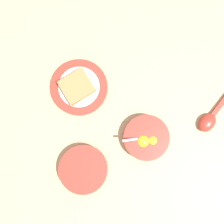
% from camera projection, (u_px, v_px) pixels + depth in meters
% --- Properties ---
extents(ground_plane, '(3.00, 3.00, 0.00)m').
position_uv_depth(ground_plane, '(123.00, 135.00, 0.89)').
color(ground_plane, tan).
extents(egg_bowl, '(0.15, 0.15, 0.07)m').
position_uv_depth(egg_bowl, '(146.00, 138.00, 0.87)').
color(egg_bowl, red).
rests_on(egg_bowl, ground_plane).
extents(toast_plate, '(0.20, 0.20, 0.02)m').
position_uv_depth(toast_plate, '(79.00, 87.00, 0.90)').
color(toast_plate, red).
rests_on(toast_plate, ground_plane).
extents(toast_sandwich, '(0.12, 0.11, 0.03)m').
position_uv_depth(toast_sandwich, '(77.00, 87.00, 0.88)').
color(toast_sandwich, brown).
rests_on(toast_sandwich, toast_plate).
extents(soup_spoon, '(0.17, 0.06, 0.03)m').
position_uv_depth(soup_spoon, '(210.00, 119.00, 0.88)').
color(soup_spoon, red).
rests_on(soup_spoon, ground_plane).
extents(congee_bowl, '(0.16, 0.16, 0.04)m').
position_uv_depth(congee_bowl, '(83.00, 169.00, 0.86)').
color(congee_bowl, red).
rests_on(congee_bowl, ground_plane).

